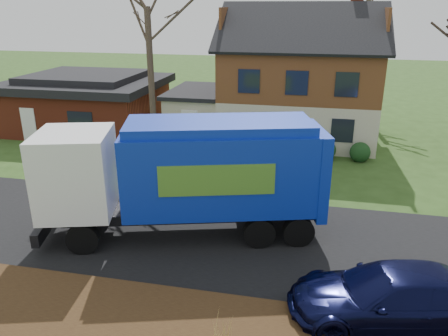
# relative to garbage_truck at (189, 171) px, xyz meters

# --- Properties ---
(ground) EXTENTS (120.00, 120.00, 0.00)m
(ground) POSITION_rel_garbage_truck_xyz_m (1.06, -0.10, -2.45)
(ground) COLOR #294617
(ground) RESTS_ON ground
(road) EXTENTS (80.00, 7.00, 0.02)m
(road) POSITION_rel_garbage_truck_xyz_m (1.06, -0.10, -2.44)
(road) COLOR black
(road) RESTS_ON ground
(mulch_verge) EXTENTS (80.00, 3.50, 0.30)m
(mulch_verge) POSITION_rel_garbage_truck_xyz_m (1.06, -5.40, -2.30)
(mulch_verge) COLOR black
(mulch_verge) RESTS_ON ground
(main_house) EXTENTS (12.95, 8.95, 9.26)m
(main_house) POSITION_rel_garbage_truck_xyz_m (2.55, 13.81, 1.58)
(main_house) COLOR beige
(main_house) RESTS_ON ground
(ranch_house) EXTENTS (9.80, 8.20, 3.70)m
(ranch_house) POSITION_rel_garbage_truck_xyz_m (-10.94, 12.90, -0.64)
(ranch_house) COLOR maroon
(ranch_house) RESTS_ON ground
(garbage_truck) EXTENTS (10.27, 5.29, 4.25)m
(garbage_truck) POSITION_rel_garbage_truck_xyz_m (0.00, 0.00, 0.00)
(garbage_truck) COLOR black
(garbage_truck) RESTS_ON ground
(silver_sedan) EXTENTS (4.48, 2.57, 1.40)m
(silver_sedan) POSITION_rel_garbage_truck_xyz_m (0.48, 4.91, -1.75)
(silver_sedan) COLOR #B7BBBF
(silver_sedan) RESTS_ON ground
(navy_wagon) EXTENTS (5.71, 3.12, 1.57)m
(navy_wagon) POSITION_rel_garbage_truck_xyz_m (6.47, -3.50, -1.67)
(navy_wagon) COLOR black
(navy_wagon) RESTS_ON ground
(grass_clump_mid) EXTENTS (0.35, 0.29, 0.98)m
(grass_clump_mid) POSITION_rel_garbage_truck_xyz_m (2.43, -5.73, -1.66)
(grass_clump_mid) COLOR tan
(grass_clump_mid) RESTS_ON mulch_verge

